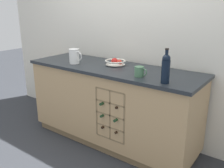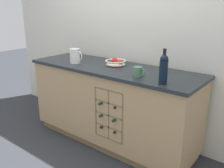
{
  "view_description": "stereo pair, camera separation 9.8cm",
  "coord_description": "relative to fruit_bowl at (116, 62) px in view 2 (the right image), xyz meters",
  "views": [
    {
      "loc": [
        1.63,
        -2.22,
        1.6
      ],
      "look_at": [
        0.0,
        0.0,
        0.73
      ],
      "focal_mm": 40.0,
      "sensor_mm": 36.0,
      "label": 1
    },
    {
      "loc": [
        1.7,
        -2.16,
        1.6
      ],
      "look_at": [
        0.0,
        0.0,
        0.73
      ],
      "focal_mm": 40.0,
      "sensor_mm": 36.0,
      "label": 2
    }
  ],
  "objects": [
    {
      "name": "white_pitcher",
      "position": [
        -0.44,
        -0.22,
        0.05
      ],
      "size": [
        0.18,
        0.12,
        0.18
      ],
      "color": "white",
      "rests_on": "kitchen_island"
    },
    {
      "name": "kitchen_island",
      "position": [
        0.01,
        -0.09,
        -0.5
      ],
      "size": [
        2.07,
        0.7,
        0.94
      ],
      "color": "olive",
      "rests_on": "ground_plane"
    },
    {
      "name": "standing_wine_bottle",
      "position": [
        0.76,
        -0.31,
        0.1
      ],
      "size": [
        0.08,
        0.08,
        0.31
      ],
      "color": "black",
      "rests_on": "kitchen_island"
    },
    {
      "name": "fruit_bowl",
      "position": [
        0.0,
        0.0,
        0.0
      ],
      "size": [
        0.24,
        0.24,
        0.09
      ],
      "color": "silver",
      "rests_on": "kitchen_island"
    },
    {
      "name": "ceramic_mug",
      "position": [
        0.47,
        -0.26,
        0.01
      ],
      "size": [
        0.13,
        0.09,
        0.1
      ],
      "color": "#4C7A56",
      "rests_on": "kitchen_island"
    },
    {
      "name": "ground_plane",
      "position": [
        0.01,
        -0.08,
        -0.97
      ],
      "size": [
        14.0,
        14.0,
        0.0
      ],
      "primitive_type": "plane",
      "color": "#2D3035"
    },
    {
      "name": "back_wall",
      "position": [
        0.01,
        0.3,
        0.3
      ],
      "size": [
        4.43,
        0.06,
        2.55
      ],
      "primitive_type": "cube",
      "color": "silver",
      "rests_on": "ground_plane"
    }
  ]
}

